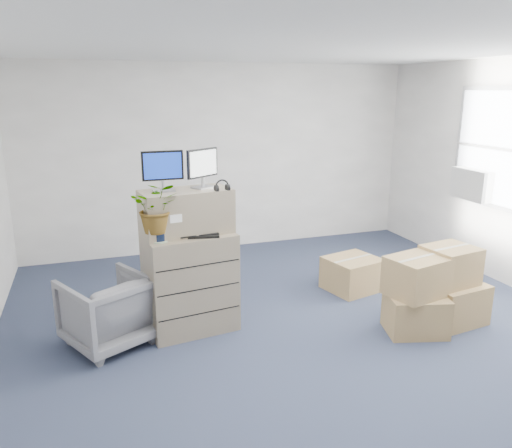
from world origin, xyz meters
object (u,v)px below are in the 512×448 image
object	(u,v)px
filing_cabinet_lower	(190,282)
monitor_right	(203,166)
water_bottle	(195,218)
office_chair	(108,308)
potted_plant	(157,214)
monitor_left	(163,169)
keyboard	(197,235)

from	to	relation	value
filing_cabinet_lower	monitor_right	size ratio (longest dim) A/B	2.62
water_bottle	office_chair	bearing A→B (deg)	-171.48
filing_cabinet_lower	potted_plant	bearing A→B (deg)	-163.92
monitor_left	water_bottle	world-z (taller)	monitor_left
monitor_left	monitor_right	world-z (taller)	same
monitor_left	office_chair	distance (m)	1.44
keyboard	office_chair	distance (m)	1.10
monitor_left	keyboard	size ratio (longest dim) A/B	0.91
water_bottle	office_chair	xyz separation A→B (m)	(-0.91, -0.14, -0.78)
water_bottle	potted_plant	xyz separation A→B (m)	(-0.40, -0.21, 0.13)
filing_cabinet_lower	water_bottle	world-z (taller)	water_bottle
filing_cabinet_lower	keyboard	distance (m)	0.54
keyboard	potted_plant	size ratio (longest dim) A/B	0.74
keyboard	filing_cabinet_lower	bearing A→B (deg)	129.54
keyboard	water_bottle	world-z (taller)	water_bottle
filing_cabinet_lower	monitor_right	bearing A→B (deg)	20.59
monitor_left	monitor_right	bearing A→B (deg)	5.98
monitor_right	keyboard	world-z (taller)	monitor_right
monitor_left	filing_cabinet_lower	bearing A→B (deg)	-13.65
potted_plant	monitor_left	bearing A→B (deg)	62.31
monitor_left	office_chair	xyz separation A→B (m)	(-0.61, -0.11, -1.30)
water_bottle	potted_plant	size ratio (longest dim) A/B	0.47
filing_cabinet_lower	office_chair	xyz separation A→B (m)	(-0.83, -0.06, -0.13)
filing_cabinet_lower	monitor_left	world-z (taller)	monitor_left
monitor_right	water_bottle	world-z (taller)	monitor_right
office_chair	monitor_right	bearing A→B (deg)	162.09
potted_plant	water_bottle	bearing A→B (deg)	28.08
monitor_right	office_chair	world-z (taller)	monitor_right
filing_cabinet_lower	potted_plant	world-z (taller)	potted_plant
monitor_left	office_chair	bearing A→B (deg)	-170.61
keyboard	potted_plant	bearing A→B (deg)	-163.95
keyboard	office_chair	xyz separation A→B (m)	(-0.89, 0.04, -0.66)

